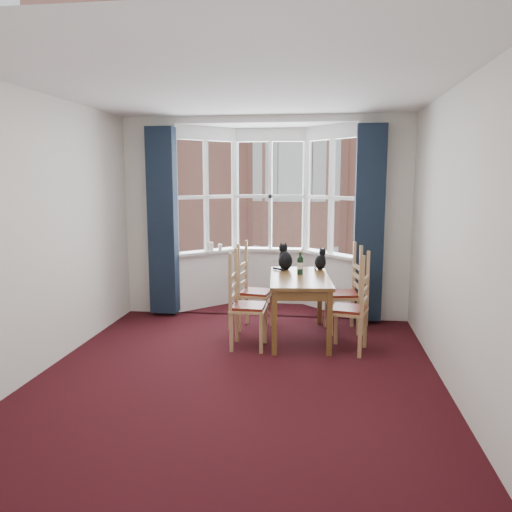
% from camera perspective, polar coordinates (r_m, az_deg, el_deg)
% --- Properties ---
extents(floor, '(4.50, 4.50, 0.00)m').
position_cam_1_polar(floor, '(5.14, -2.04, -13.47)').
color(floor, black).
rests_on(floor, ground).
extents(ceiling, '(4.50, 4.50, 0.00)m').
position_cam_1_polar(ceiling, '(4.83, -2.24, 18.95)').
color(ceiling, white).
rests_on(ceiling, floor).
extents(wall_left, '(0.00, 4.50, 4.50)m').
position_cam_1_polar(wall_left, '(5.49, -23.19, 2.36)').
color(wall_left, silver).
rests_on(wall_left, floor).
extents(wall_right, '(0.00, 4.50, 4.50)m').
position_cam_1_polar(wall_right, '(4.87, 21.77, 1.69)').
color(wall_right, silver).
rests_on(wall_right, floor).
extents(wall_near, '(4.00, 0.00, 4.00)m').
position_cam_1_polar(wall_near, '(2.63, -10.49, -3.54)').
color(wall_near, silver).
rests_on(wall_near, floor).
extents(wall_back_pier_left, '(0.70, 0.12, 2.80)m').
position_cam_1_polar(wall_back_pier_left, '(7.38, -11.88, 4.40)').
color(wall_back_pier_left, silver).
rests_on(wall_back_pier_left, floor).
extents(wall_back_pier_right, '(0.70, 0.12, 2.80)m').
position_cam_1_polar(wall_back_pier_right, '(7.01, 14.55, 4.07)').
color(wall_back_pier_right, silver).
rests_on(wall_back_pier_right, floor).
extents(bay_window, '(2.76, 0.94, 2.80)m').
position_cam_1_polar(bay_window, '(7.50, 1.44, 4.66)').
color(bay_window, white).
rests_on(bay_window, floor).
extents(curtain_left, '(0.38, 0.22, 2.60)m').
position_cam_1_polar(curtain_left, '(7.14, -10.60, 3.89)').
color(curtain_left, '#172334').
rests_on(curtain_left, floor).
extents(curtain_right, '(0.38, 0.22, 2.60)m').
position_cam_1_polar(curtain_right, '(6.81, 12.79, 3.58)').
color(curtain_right, '#172334').
rests_on(curtain_right, floor).
extents(dining_table, '(0.83, 1.38, 0.78)m').
position_cam_1_polar(dining_table, '(6.10, 5.01, -3.30)').
color(dining_table, brown).
rests_on(dining_table, floor).
extents(chair_left_near, '(0.40, 0.42, 0.92)m').
position_cam_1_polar(chair_left_near, '(5.80, -1.74, -5.93)').
color(chair_left_near, tan).
rests_on(chair_left_near, floor).
extents(chair_left_far, '(0.45, 0.47, 0.92)m').
position_cam_1_polar(chair_left_far, '(6.51, -0.80, -4.27)').
color(chair_left_far, tan).
rests_on(chair_left_far, floor).
extents(chair_right_near, '(0.49, 0.50, 0.92)m').
position_cam_1_polar(chair_right_near, '(5.76, 11.39, -6.23)').
color(chair_right_near, tan).
rests_on(chair_right_near, floor).
extents(chair_right_far, '(0.46, 0.48, 0.92)m').
position_cam_1_polar(chair_right_far, '(6.51, 10.65, -4.44)').
color(chair_right_far, tan).
rests_on(chair_right_far, floor).
extents(cat_left, '(0.27, 0.30, 0.36)m').
position_cam_1_polar(cat_left, '(6.50, 3.35, -0.37)').
color(cat_left, black).
rests_on(cat_left, dining_table).
extents(cat_right, '(0.21, 0.24, 0.29)m').
position_cam_1_polar(cat_right, '(6.57, 7.39, -0.57)').
color(cat_right, black).
rests_on(cat_right, dining_table).
extents(wine_bottle, '(0.08, 0.08, 0.29)m').
position_cam_1_polar(wine_bottle, '(6.19, 5.06, -0.92)').
color(wine_bottle, black).
rests_on(wine_bottle, dining_table).
extents(candle_tall, '(0.06, 0.06, 0.13)m').
position_cam_1_polar(candle_tall, '(7.54, -5.14, 1.10)').
color(candle_tall, white).
rests_on(candle_tall, bay_window).
extents(candle_short, '(0.06, 0.06, 0.10)m').
position_cam_1_polar(candle_short, '(7.55, -4.13, 1.00)').
color(candle_short, white).
rests_on(candle_short, bay_window).
extents(street, '(80.00, 80.00, 0.00)m').
position_cam_1_polar(street, '(37.79, 6.26, -3.27)').
color(street, '#333335').
rests_on(street, ground).
extents(tenement_building, '(18.40, 7.80, 15.20)m').
position_cam_1_polar(tenement_building, '(18.72, 5.21, 7.80)').
color(tenement_building, '#A56755').
rests_on(tenement_building, street).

